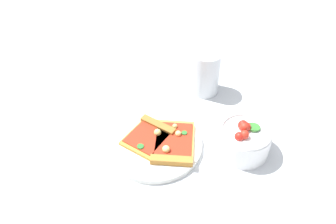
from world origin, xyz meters
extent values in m
plane|color=silver|center=(0.00, 0.00, 0.00)|extent=(2.40, 2.40, 0.00)
cylinder|color=silver|center=(-0.02, 0.02, 0.01)|extent=(0.24, 0.24, 0.01)
cube|color=gold|center=(-0.02, 0.04, 0.02)|extent=(0.12, 0.11, 0.01)
cube|color=#A36B2D|center=(0.03, 0.03, 0.02)|extent=(0.03, 0.10, 0.02)
cube|color=#B22D19|center=(-0.02, 0.04, 0.02)|extent=(0.10, 0.10, 0.00)
sphere|color=#EAD172|center=(0.00, 0.02, 0.03)|extent=(0.02, 0.02, 0.02)
cylinder|color=#2D722D|center=(-0.06, 0.03, 0.03)|extent=(0.02, 0.02, 0.00)
cube|color=gold|center=(0.00, -0.03, 0.02)|extent=(0.17, 0.15, 0.01)
cube|color=#B77A33|center=(-0.06, -0.05, 0.02)|extent=(0.06, 0.10, 0.02)
cube|color=#B22D19|center=(0.00, -0.03, 0.02)|extent=(0.15, 0.13, 0.00)
sphere|color=#F2D87F|center=(0.02, -0.03, 0.03)|extent=(0.01, 0.01, 0.01)
sphere|color=#EAD172|center=(0.04, -0.01, 0.03)|extent=(0.01, 0.01, 0.01)
cylinder|color=#2D722D|center=(0.03, -0.04, 0.03)|extent=(0.01, 0.01, 0.00)
sphere|color=#F2D87F|center=(-0.04, -0.03, 0.03)|extent=(0.02, 0.02, 0.02)
cylinder|color=white|center=(0.07, -0.19, 0.03)|extent=(0.13, 0.13, 0.07)
torus|color=white|center=(0.07, -0.19, 0.07)|extent=(0.13, 0.13, 0.01)
sphere|color=red|center=(0.04, -0.18, 0.07)|extent=(0.02, 0.02, 0.02)
sphere|color=red|center=(0.05, -0.19, 0.08)|extent=(0.02, 0.02, 0.02)
sphere|color=red|center=(0.07, -0.17, 0.08)|extent=(0.03, 0.03, 0.03)
sphere|color=red|center=(0.07, -0.18, 0.07)|extent=(0.02, 0.02, 0.02)
sphere|color=red|center=(0.07, -0.18, 0.08)|extent=(0.02, 0.02, 0.02)
cylinder|color=#388433|center=(0.09, -0.20, 0.07)|extent=(0.04, 0.04, 0.01)
cylinder|color=silver|center=(0.24, -0.01, 0.07)|extent=(0.08, 0.08, 0.13)
cylinder|color=#592D0F|center=(0.24, -0.01, 0.05)|extent=(0.07, 0.07, 0.10)
cube|color=silver|center=(0.03, 0.29, 0.00)|extent=(0.16, 0.18, 0.00)
camera|label=1|loc=(-0.56, -0.30, 0.70)|focal=39.78mm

